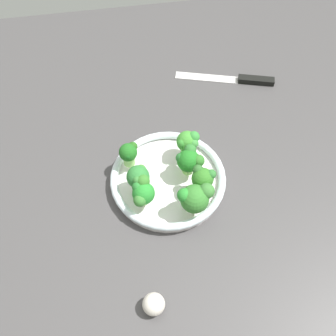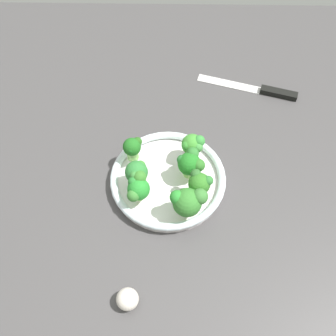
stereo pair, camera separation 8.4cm
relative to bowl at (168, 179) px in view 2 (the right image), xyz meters
The scene contains 11 objects.
ground_plane 5.37cm from the bowl, 149.38° to the right, with size 130.00×130.00×2.50cm, color #464344.
bowl is the anchor object (origin of this frame).
broccoli_floret_0 9.71cm from the bowl, 145.73° to the left, with size 5.09×4.93×6.58cm.
broccoli_floret_1 7.18cm from the bowl, behind, with size 5.97×5.83×6.48cm.
broccoli_floret_2 11.10cm from the bowl, 116.03° to the left, with size 7.63×5.92×6.90cm.
broccoli_floret_3 9.37cm from the bowl, 133.57° to the right, with size 5.12×4.76×6.34cm.
broccoli_floret_4 8.50cm from the bowl, 16.31° to the left, with size 4.89×5.74×6.18cm.
broccoli_floret_5 9.50cm from the bowl, 41.88° to the left, with size 4.69×5.36×5.51cm.
broccoli_floret_6 10.49cm from the bowl, 31.58° to the right, with size 4.21×4.10×5.97cm.
knife 37.74cm from the bowl, 129.58° to the right, with size 26.19×9.86×1.50cm.
garlic_bulb 27.45cm from the bowl, 75.19° to the left, with size 4.23×4.23×4.23cm, color silver.
Camera 2 is at (3.15, 49.00, 75.85)cm, focal length 42.22 mm.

